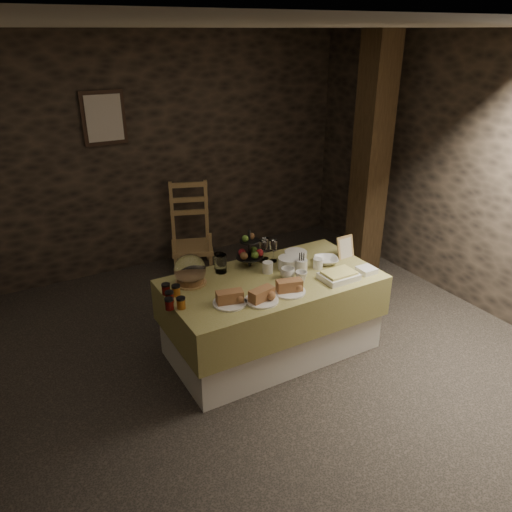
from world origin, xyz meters
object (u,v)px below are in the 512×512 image
chair (189,231)px  fruit_stand (250,252)px  timber_column (371,160)px  buffet_table (272,310)px

chair → fruit_stand: (-0.11, -1.67, 0.39)m
timber_column → fruit_stand: size_ratio=7.77×
chair → timber_column: bearing=-12.3°
buffet_table → chair: chair is taller
buffet_table → fruit_stand: bearing=98.3°
chair → fruit_stand: bearing=-73.9°
buffet_table → chair: size_ratio=2.28×
chair → fruit_stand: fruit_stand is taller
buffet_table → timber_column: size_ratio=0.68×
fruit_stand → timber_column: bearing=17.9°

